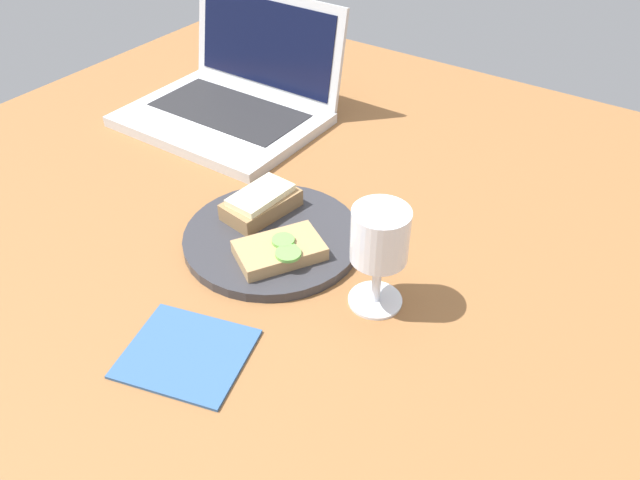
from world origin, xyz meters
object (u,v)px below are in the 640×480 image
Objects in this scene: laptop at (233,100)px; wine_glass at (380,241)px; sandwich_with_cucumber at (280,250)px; napkin at (187,353)px; sandwich_with_cheese at (261,203)px; plate at (271,237)px.

wine_glass is at bearing -30.56° from laptop.
sandwich_with_cucumber is 0.96× the size of napkin.
sandwich_with_cucumber is (8.29, -6.43, -0.61)cm from sandwich_with_cheese.
sandwich_with_cheese reaches higher than napkin.
plate is at bearing 102.61° from napkin.
laptop reaches higher than sandwich_with_cucumber.
sandwich_with_cheese is at bearing 141.93° from plate.
laptop is at bearing 137.72° from sandwich_with_cheese.
plate is 5.58cm from sandwich_with_cucumber.
napkin is (4.91, -21.93, -0.53)cm from plate.
laptop is at bearing 149.44° from wine_glass.
sandwich_with_cheese is 26.85cm from napkin.
wine_glass reaches higher than sandwich_with_cheese.
sandwich_with_cheese is at bearing 166.50° from wine_glass.
sandwich_with_cheese is (-4.09, 3.21, 2.36)cm from plate.
sandwich_with_cucumber is 15.79cm from wine_glass.
napkin is at bearing -87.83° from sandwich_with_cucumber.
sandwich_with_cheese is 0.89× the size of sandwich_with_cucumber.
laptop reaches higher than plate.
sandwich_with_cucumber is at bearing -175.65° from wine_glass.
wine_glass is (18.25, -2.15, 8.89)cm from plate.
sandwich_with_cucumber is at bearing -37.53° from plate.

